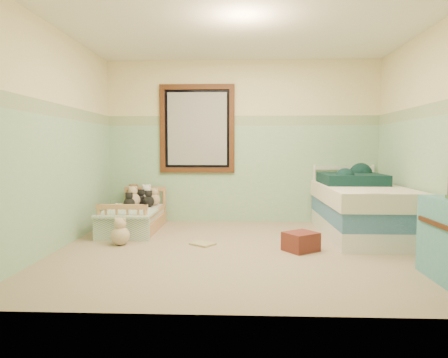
{
  "coord_description": "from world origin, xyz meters",
  "views": [
    {
      "loc": [
        -0.02,
        -4.5,
        1.15
      ],
      "look_at": [
        -0.22,
        0.35,
        0.78
      ],
      "focal_mm": 32.38,
      "sensor_mm": 36.0,
      "label": 1
    }
  ],
  "objects_px": {
    "plush_floor_cream": "(121,220)",
    "twin_bed_frame": "(360,227)",
    "toddler_bed_frame": "(135,224)",
    "red_pillow": "(301,242)",
    "plush_floor_tan": "(120,236)",
    "floor_book": "(203,244)"
  },
  "relations": [
    {
      "from": "plush_floor_cream",
      "to": "twin_bed_frame",
      "type": "relative_size",
      "value": 0.13
    },
    {
      "from": "toddler_bed_frame",
      "to": "red_pillow",
      "type": "distance_m",
      "value": 2.41
    },
    {
      "from": "plush_floor_tan",
      "to": "twin_bed_frame",
      "type": "relative_size",
      "value": 0.12
    },
    {
      "from": "toddler_bed_frame",
      "to": "red_pillow",
      "type": "bearing_deg",
      "value": -26.35
    },
    {
      "from": "plush_floor_cream",
      "to": "plush_floor_tan",
      "type": "distance_m",
      "value": 1.0
    },
    {
      "from": "plush_floor_cream",
      "to": "floor_book",
      "type": "distance_m",
      "value": 1.56
    },
    {
      "from": "toddler_bed_frame",
      "to": "plush_floor_tan",
      "type": "bearing_deg",
      "value": -86.62
    },
    {
      "from": "plush_floor_tan",
      "to": "floor_book",
      "type": "relative_size",
      "value": 0.85
    },
    {
      "from": "plush_floor_cream",
      "to": "floor_book",
      "type": "relative_size",
      "value": 0.95
    },
    {
      "from": "red_pillow",
      "to": "toddler_bed_frame",
      "type": "bearing_deg",
      "value": 153.65
    },
    {
      "from": "red_pillow",
      "to": "floor_book",
      "type": "distance_m",
      "value": 1.15
    },
    {
      "from": "toddler_bed_frame",
      "to": "plush_floor_cream",
      "type": "height_order",
      "value": "plush_floor_cream"
    },
    {
      "from": "plush_floor_tan",
      "to": "twin_bed_frame",
      "type": "distance_m",
      "value": 3.07
    },
    {
      "from": "plush_floor_cream",
      "to": "plush_floor_tan",
      "type": "bearing_deg",
      "value": -73.73
    },
    {
      "from": "toddler_bed_frame",
      "to": "floor_book",
      "type": "height_order",
      "value": "toddler_bed_frame"
    },
    {
      "from": "toddler_bed_frame",
      "to": "twin_bed_frame",
      "type": "xyz_separation_m",
      "value": [
        3.05,
        -0.25,
        0.03
      ]
    },
    {
      "from": "red_pillow",
      "to": "floor_book",
      "type": "height_order",
      "value": "red_pillow"
    },
    {
      "from": "toddler_bed_frame",
      "to": "floor_book",
      "type": "bearing_deg",
      "value": -39.13
    },
    {
      "from": "toddler_bed_frame",
      "to": "floor_book",
      "type": "relative_size",
      "value": 4.95
    },
    {
      "from": "plush_floor_cream",
      "to": "floor_book",
      "type": "xyz_separation_m",
      "value": [
        1.26,
        -0.92,
        -0.11
      ]
    },
    {
      "from": "red_pillow",
      "to": "floor_book",
      "type": "bearing_deg",
      "value": 168.49
    },
    {
      "from": "twin_bed_frame",
      "to": "floor_book",
      "type": "height_order",
      "value": "twin_bed_frame"
    }
  ]
}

